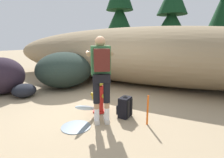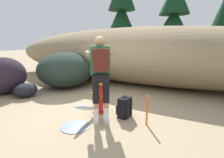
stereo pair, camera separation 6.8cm
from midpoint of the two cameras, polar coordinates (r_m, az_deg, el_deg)
The scene contains 12 objects.
ground_plane at distance 4.22m, azimuth -7.58°, elevation -10.65°, with size 56.00×56.00×0.04m, color #998466.
dirt_embankment at distance 6.90m, azimuth 8.85°, elevation 7.65°, with size 13.43×3.20×2.14m, color #897556.
fire_hydrant at distance 4.01m, azimuth -4.87°, elevation -6.01°, with size 0.39×0.34×0.78m.
hydrant_water_jet at distance 3.62m, azimuth -10.14°, elevation -11.27°, with size 0.56×0.97×0.45m.
utility_worker at distance 3.35m, azimuth -4.28°, elevation 3.25°, with size 0.91×1.00×1.71m.
spare_backpack at distance 3.82m, azimuth 3.69°, elevation -9.24°, with size 0.30×0.31×0.47m.
boulder_large at distance 6.43m, azimuth -15.59°, elevation 2.98°, with size 1.89×2.06×1.25m, color #1F2C26.
boulder_mid at distance 6.41m, azimuth -32.69°, elevation 0.91°, with size 1.38×1.33×1.13m, color #271C28.
boulder_small at distance 5.75m, azimuth -27.11°, elevation -3.36°, with size 0.67×0.66×0.39m, color black.
pine_tree_far_left at distance 11.32m, azimuth 2.31°, elevation 19.65°, with size 2.54×2.54×5.71m.
pine_tree_left at distance 10.61m, azimuth 18.67°, elevation 17.66°, with size 2.51×2.51×4.84m.
survey_stake at distance 3.51m, azimuth 11.03°, elevation -9.98°, with size 0.04×0.04×0.60m, color #E55914.
Camera 1 is at (2.28, -3.14, 1.62)m, focal length 27.92 mm.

